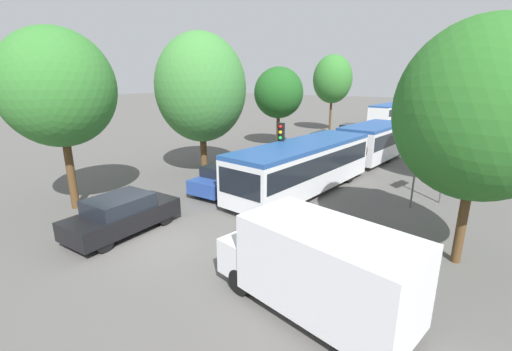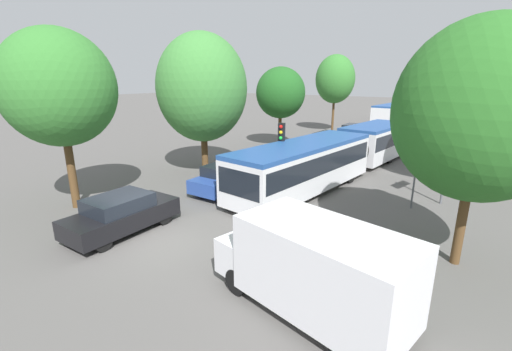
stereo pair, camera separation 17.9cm
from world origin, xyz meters
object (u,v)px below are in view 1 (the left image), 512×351
Objects in this scene: queued_car_blue at (226,178)px; tree_left_mid at (201,88)px; city_bus_rear at (392,111)px; tree_left_near at (59,92)px; tree_right_near at (479,116)px; tree_right_mid at (481,94)px; queued_car_graphite at (351,131)px; no_entry_sign at (416,167)px; queued_car_red at (284,155)px; traffic_light at (281,141)px; queued_car_silver at (325,141)px; white_van at (319,267)px; tree_left_distant at (333,79)px; articulated_bus at (338,152)px; queued_car_black at (122,214)px; direction_sign_post at (448,149)px; tree_left_far at (279,94)px.

queued_car_blue is 0.50× the size of tree_left_mid.
city_bus_rear is 1.47× the size of tree_left_near.
tree_left_near is 7.66m from tree_left_mid.
tree_right_mid is (-0.27, 8.87, 0.26)m from tree_right_near.
no_entry_sign is at bearing -153.32° from queued_car_graphite.
queued_car_blue is at bearing -178.55° from queued_car_red.
traffic_light is 6.30m from no_entry_sign.
tree_left_mid reaches higher than queued_car_graphite.
queued_car_silver is 1.48× the size of no_entry_sign.
tree_left_distant is at bearing -56.61° from white_van.
tree_left_mid is (0.63, 7.63, -0.04)m from tree_left_near.
tree_right_mid is at bearing 42.89° from tree_left_near.
tree_right_mid is at bearing 91.73° from tree_right_near.
traffic_light is at bearing -16.85° from articulated_bus.
queued_car_black is 18.37m from queued_car_silver.
articulated_bus is 1.54× the size of city_bus_rear.
articulated_bus is 4.72× the size of direction_sign_post.
tree_left_distant reaches higher than queued_car_red.
white_van is (8.02, -12.39, 0.54)m from queued_car_red.
traffic_light is at bearing -173.95° from queued_car_graphite.
city_bus_rear is 3.08× the size of direction_sign_post.
queued_car_black is at bearing 10.72° from white_van.
traffic_light is 7.56m from direction_sign_post.
city_bus_rear is at bearing -0.77° from queued_car_silver.
tree_left_mid is at bearing 24.69° from direction_sign_post.
queued_car_graphite is 17.85m from no_entry_sign.
queued_car_silver is at bearing 10.62° from tree_left_far.
tree_left_far is at bearing -122.80° from articulated_bus.
tree_left_near is at bearing 178.18° from city_bus_rear.
queued_car_red is 9.91m from direction_sign_post.
tree_left_far is (-7.46, 5.96, 2.84)m from articulated_bus.
queued_car_graphite is 22.89m from tree_right_near.
tree_left_distant is at bearing 8.20° from queued_car_blue.
white_van is 30.47m from tree_left_distant.
queued_car_blue is 12.41m from queued_car_silver.
articulated_bus is 6.80m from queued_car_blue.
white_van is 21.42m from tree_left_far.
queued_car_silver is 6.17m from queued_car_graphite.
tree_left_near is (-12.21, -8.44, 3.15)m from no_entry_sign.
queued_car_graphite is at bearing -152.27° from no_entry_sign.
tree_left_mid reaches higher than no_entry_sign.
traffic_light reaches higher than queued_car_blue.
tree_right_mid is (10.05, -5.02, 4.07)m from queued_car_silver.
tree_right_near is (6.69, -7.20, 3.10)m from articulated_bus.
queued_car_graphite is 0.77× the size of white_van.
queued_car_red is (-0.28, 6.34, -0.01)m from queued_car_blue.
city_bus_rear is 13.34m from tree_left_distant.
direction_sign_post is 15.18m from tree_left_far.
city_bus_rear is 2.72× the size of queued_car_blue.
direction_sign_post is at bearing -54.18° from tree_left_distant.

